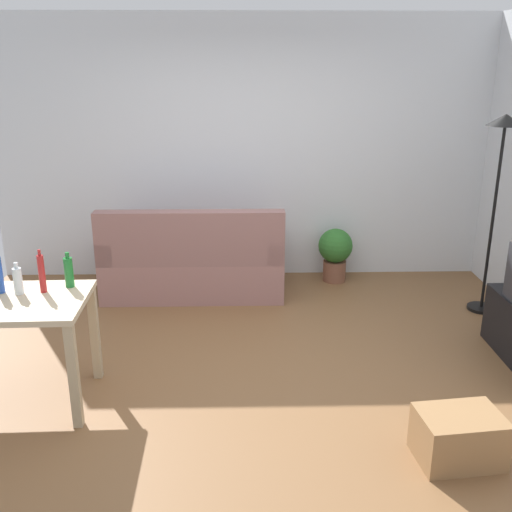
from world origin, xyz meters
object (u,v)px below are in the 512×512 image
at_px(storage_box, 459,437).
at_px(bottle_clear, 18,281).
at_px(bottle_red, 42,273).
at_px(couch, 194,264).
at_px(bottle_green, 69,272).
at_px(torchiere_lamp, 500,160).
at_px(potted_plant, 335,251).

relative_size(storage_box, bottle_clear, 2.17).
height_order(storage_box, bottle_red, bottle_red).
distance_m(couch, bottle_clear, 2.20).
distance_m(bottle_clear, bottle_green, 0.33).
bearing_deg(couch, torchiere_lamp, 169.86).
xyz_separation_m(bottle_clear, bottle_red, (0.15, 0.03, 0.04)).
bearing_deg(bottle_green, couch, 68.17).
bearing_deg(couch, bottle_clear, 61.85).
distance_m(potted_plant, bottle_red, 3.22).
bearing_deg(bottle_red, bottle_clear, -168.64).
xyz_separation_m(potted_plant, bottle_red, (-2.32, -2.16, 0.56)).
xyz_separation_m(couch, torchiere_lamp, (2.75, -0.49, 1.11)).
bearing_deg(couch, storage_box, 123.23).
bearing_deg(torchiere_lamp, potted_plant, 147.87).
bearing_deg(storage_box, potted_plant, 95.37).
bearing_deg(couch, bottle_green, 68.17).
bearing_deg(bottle_clear, potted_plant, 41.54).
bearing_deg(couch, potted_plant, -167.99).
bearing_deg(bottle_red, storage_box, -17.50).
bearing_deg(bottle_clear, couch, 61.85).
height_order(torchiere_lamp, storage_box, torchiere_lamp).
distance_m(torchiere_lamp, bottle_clear, 4.04).
bearing_deg(storage_box, couch, 123.23).
bearing_deg(potted_plant, bottle_clear, -138.46).
bearing_deg(torchiere_lamp, storage_box, -114.66).
bearing_deg(storage_box, bottle_clear, 163.99).
bearing_deg(bottle_green, bottle_red, -147.78).
height_order(couch, torchiere_lamp, torchiere_lamp).
relative_size(torchiere_lamp, bottle_red, 6.05).
relative_size(storage_box, bottle_red, 1.60).
bearing_deg(bottle_clear, torchiere_lamp, 20.29).
bearing_deg(torchiere_lamp, bottle_clear, -159.71).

